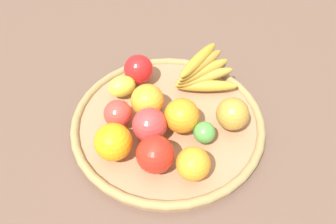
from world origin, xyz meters
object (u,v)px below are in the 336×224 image
object	(u,v)px
apple_2	(118,114)
apple_1	(138,69)
apple_4	(150,125)
orange_2	(113,142)
orange_1	(182,116)
lemon_0	(122,86)
orange_3	(148,101)
banana_bunch	(203,72)
lime_0	(204,132)
orange_0	(193,164)
apple_0	(233,114)
apple_3	(155,154)

from	to	relation	value
apple_2	apple_1	size ratio (longest dim) A/B	0.86
apple_4	orange_2	bearing A→B (deg)	33.95
orange_2	orange_1	size ratio (longest dim) A/B	1.01
lemon_0	apple_2	distance (m)	0.10
orange_3	lemon_0	bearing A→B (deg)	-42.63
apple_1	orange_1	distance (m)	0.19
banana_bunch	apple_1	world-z (taller)	banana_bunch
lime_0	orange_2	size ratio (longest dim) A/B	0.61
apple_1	orange_3	bearing A→B (deg)	104.58
apple_2	orange_1	xyz separation A→B (m)	(-0.14, 0.01, 0.01)
banana_bunch	lime_0	size ratio (longest dim) A/B	3.36
apple_4	orange_0	bearing A→B (deg)	133.26
orange_3	lime_0	distance (m)	0.15
banana_bunch	apple_1	distance (m)	0.16
orange_3	orange_2	size ratio (longest dim) A/B	0.98
apple_0	apple_2	bearing A→B (deg)	-0.43
banana_bunch	lemon_0	bearing A→B (deg)	11.07
orange_0	orange_2	xyz separation A→B (m)	(0.16, -0.05, 0.01)
orange_0	apple_0	xyz separation A→B (m)	(-0.09, -0.13, 0.00)
apple_0	orange_1	size ratio (longest dim) A/B	0.95
banana_bunch	apple_4	world-z (taller)	banana_bunch
apple_4	orange_0	world-z (taller)	apple_4
lime_0	orange_1	world-z (taller)	orange_1
apple_4	lemon_0	bearing A→B (deg)	-60.66
banana_bunch	orange_1	world-z (taller)	banana_bunch
apple_4	apple_2	distance (m)	0.08
orange_3	apple_1	world-z (taller)	orange_3
lemon_0	orange_0	world-z (taller)	orange_0
apple_4	lemon_0	xyz separation A→B (m)	(0.08, -0.13, -0.01)
lime_0	apple_3	distance (m)	0.13
orange_3	apple_0	world-z (taller)	orange_3
banana_bunch	orange_0	distance (m)	0.27
lemon_0	apple_3	bearing A→B (deg)	113.14
orange_1	apple_1	bearing A→B (deg)	-55.82
banana_bunch	lime_0	xyz separation A→B (m)	(0.01, 0.18, -0.02)
banana_bunch	lime_0	world-z (taller)	banana_bunch
apple_4	orange_0	distance (m)	0.13
lime_0	orange_1	distance (m)	0.06
lime_0	orange_0	xyz separation A→B (m)	(0.03, 0.09, 0.01)
banana_bunch	apple_4	size ratio (longest dim) A/B	2.14
lemon_0	apple_1	distance (m)	0.06
lime_0	orange_0	distance (m)	0.09
banana_bunch	apple_3	world-z (taller)	banana_bunch
apple_2	banana_bunch	bearing A→B (deg)	-145.58
apple_0	lemon_0	bearing A→B (deg)	-20.89
apple_4	apple_0	bearing A→B (deg)	-169.31
orange_0	lime_0	bearing A→B (deg)	-107.65
lime_0	orange_1	size ratio (longest dim) A/B	0.62
banana_bunch	orange_2	world-z (taller)	banana_bunch
apple_2	orange_2	bearing A→B (deg)	90.76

